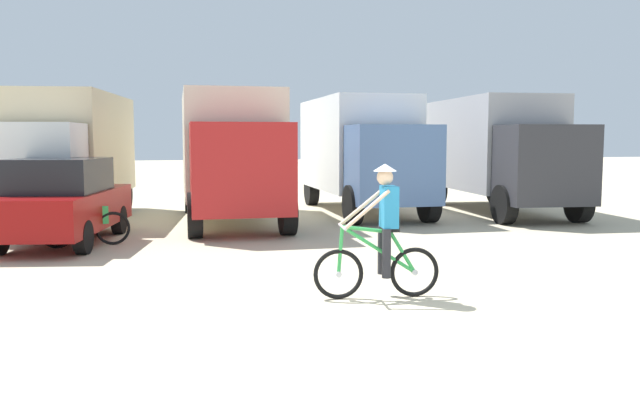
# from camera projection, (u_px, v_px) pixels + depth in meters

# --- Properties ---
(ground_plane) EXTENTS (120.00, 120.00, 0.00)m
(ground_plane) POSITION_uv_depth(u_px,v_px,m) (392.00, 330.00, 7.21)
(ground_plane) COLOR beige
(box_truck_tan_camper) EXTENTS (3.14, 6.98, 3.35)m
(box_truck_tan_camper) POSITION_uv_depth(u_px,v_px,m) (65.00, 150.00, 16.69)
(box_truck_tan_camper) COLOR #CCB78E
(box_truck_tan_camper) RESTS_ON ground
(box_truck_cream_rv) EXTENTS (2.45, 6.77, 3.35)m
(box_truck_cream_rv) POSITION_uv_depth(u_px,v_px,m) (231.00, 150.00, 16.61)
(box_truck_cream_rv) COLOR beige
(box_truck_cream_rv) RESTS_ON ground
(box_truck_avon_van) EXTENTS (2.42, 6.76, 3.35)m
(box_truck_avon_van) POSITION_uv_depth(u_px,v_px,m) (361.00, 148.00, 18.78)
(box_truck_avon_van) COLOR white
(box_truck_avon_van) RESTS_ON ground
(box_truck_grey_hauler) EXTENTS (2.83, 6.90, 3.35)m
(box_truck_grey_hauler) POSITION_uv_depth(u_px,v_px,m) (498.00, 148.00, 18.83)
(box_truck_grey_hauler) COLOR #9E9EA3
(box_truck_grey_hauler) RESTS_ON ground
(sedan_parked) EXTENTS (2.46, 4.44, 1.76)m
(sedan_parked) POSITION_uv_depth(u_px,v_px,m) (63.00, 201.00, 13.08)
(sedan_parked) COLOR maroon
(sedan_parked) RESTS_ON ground
(cyclist_orange_shirt) EXTENTS (1.73, 0.52, 1.82)m
(cyclist_orange_shirt) POSITION_uv_depth(u_px,v_px,m) (381.00, 236.00, 8.60)
(cyclist_orange_shirt) COLOR black
(cyclist_orange_shirt) RESTS_ON ground
(bicycle_spare) EXTENTS (1.71, 0.52, 0.97)m
(bicycle_spare) POSITION_uv_depth(u_px,v_px,m) (85.00, 227.00, 12.76)
(bicycle_spare) COLOR black
(bicycle_spare) RESTS_ON ground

